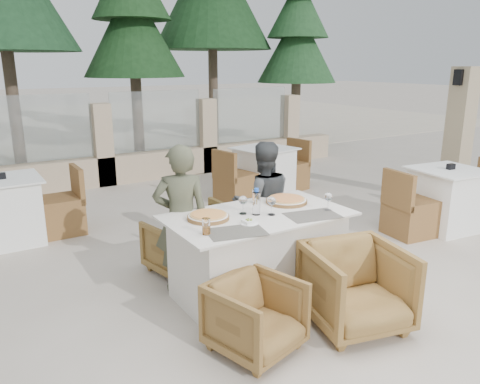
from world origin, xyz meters
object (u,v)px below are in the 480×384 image
armchair_far_right (251,226)px  armchair_far_left (180,245)px  beer_glass_left (206,226)px  armchair_near_left (256,316)px  bg_table_c (447,199)px  water_bottle (256,202)px  dining_table (258,255)px  armchair_near_right (356,287)px  bg_table_b (264,172)px  diner_left (181,219)px  pizza_left (208,216)px  diner_right (263,204)px  wine_glass_near (272,205)px  beer_glass_right (256,196)px  pizza_right (287,200)px  bg_table_a (6,211)px  wine_glass_centre (243,204)px  olive_dish (249,221)px  wine_glass_corner (328,200)px

armchair_far_right → armchair_far_left: bearing=-2.7°
beer_glass_left → armchair_near_left: size_ratio=0.21×
bg_table_c → water_bottle: bearing=-168.9°
armchair_near_left → bg_table_c: bg_table_c is taller
armchair_far_left → dining_table: bearing=102.5°
dining_table → armchair_near_right: 0.93m
dining_table → bg_table_b: bearing=54.3°
diner_left → bg_table_c: (3.56, -0.24, -0.30)m
pizza_left → diner_right: bearing=27.4°
dining_table → wine_glass_near: size_ratio=8.70×
water_bottle → diner_left: size_ratio=0.17×
dining_table → beer_glass_left: 0.79m
beer_glass_left → armchair_far_right: size_ratio=0.18×
water_bottle → bg_table_c: bearing=4.2°
pizza_left → beer_glass_right: 0.64m
dining_table → armchair_far_right: bearing=60.2°
pizza_right → diner_left: bearing=161.4°
pizza_right → armchair_near_left: bearing=-137.0°
bg_table_c → diner_right: bearing=179.4°
armchair_near_right → bg_table_a: bearing=134.8°
wine_glass_near → armchair_far_left: wine_glass_near is taller
armchair_near_right → bg_table_b: bg_table_b is taller
beer_glass_left → diner_right: bearing=36.0°
wine_glass_centre → diner_right: 0.76m
water_bottle → olive_dish: water_bottle is taller
diner_left → bg_table_a: bearing=-38.9°
armchair_far_right → diner_right: size_ratio=0.55×
dining_table → armchair_far_left: dining_table is taller
dining_table → beer_glass_right: beer_glass_right is taller
wine_glass_centre → armchair_far_left: wine_glass_centre is taller
armchair_near_right → diner_right: 1.45m
wine_glass_centre → diner_left: diner_left is taller
water_bottle → armchair_near_left: bearing=-123.8°
beer_glass_left → armchair_far_right: (1.09, 1.03, -0.51)m
wine_glass_corner → armchair_far_left: size_ratio=0.31×
wine_glass_centre → wine_glass_near: size_ratio=1.00×
diner_right → wine_glass_near: bearing=81.3°
beer_glass_right → armchair_far_left: size_ratio=0.22×
dining_table → armchair_far_right: (0.47, 0.82, -0.06)m
beer_glass_left → bg_table_a: size_ratio=0.08×
armchair_far_right → diner_left: size_ratio=0.52×
bg_table_a → dining_table: bearing=-56.2°
beer_glass_right → diner_right: size_ratio=0.10×
dining_table → bg_table_c: same height
armchair_near_left → beer_glass_right: bearing=41.0°
diner_left → diner_right: bearing=-153.0°
beer_glass_left → diner_right: (1.06, 0.77, -0.19)m
diner_left → bg_table_c: size_ratio=0.84×
armchair_far_left → bg_table_b: size_ratio=0.37×
diner_right → olive_dish: bearing=69.0°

